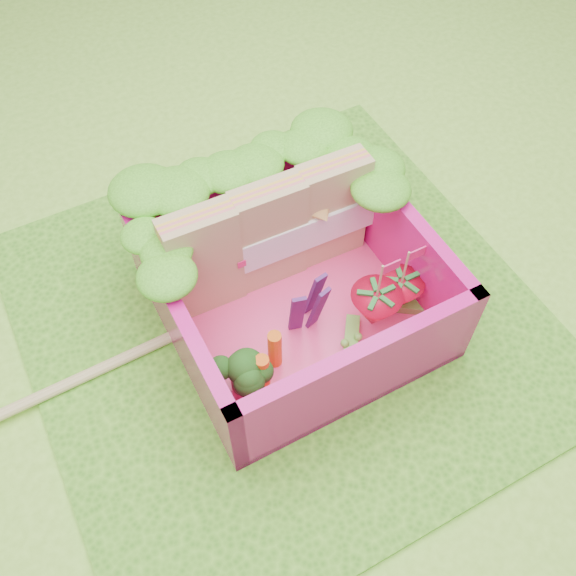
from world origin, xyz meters
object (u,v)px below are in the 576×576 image
Objects in this scene: strawberry_left at (374,310)px; bento_box at (294,283)px; chopsticks at (81,378)px; sandwich_stack at (270,235)px; broccoli at (242,369)px; strawberry_right at (399,294)px.

bento_box is at bearing 137.51° from strawberry_left.
chopsticks is (-1.13, 0.14, -0.25)m from bento_box.
broccoli is at bearing -128.38° from sandwich_stack.
broccoli is at bearing -31.81° from chopsticks.
strawberry_left is at bearing 0.31° from broccoli.
sandwich_stack is at bearing 51.62° from broccoli.
broccoli is 0.75m from strawberry_left.
chopsticks is at bearing 165.95° from strawberry_right.
strawberry_left is (0.31, -0.29, -0.09)m from bento_box.
sandwich_stack is 0.66m from strawberry_left.
chopsticks is at bearing 172.79° from bento_box.
broccoli is 0.92m from strawberry_right.
broccoli is at bearing -179.69° from strawberry_left.
bento_box is 2.59× the size of strawberry_left.
strawberry_right is (0.48, -0.53, -0.20)m from sandwich_stack.
strawberry_right is (0.17, 0.03, -0.01)m from strawberry_left.
bento_box is 0.53m from broccoli.
strawberry_left is (0.75, 0.00, -0.03)m from broccoli.
sandwich_stack is 0.72m from broccoli.
strawberry_left is 0.23× the size of chopsticks.
chopsticks is (-1.45, 0.43, -0.16)m from strawberry_left.
strawberry_left reaches higher than strawberry_right.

